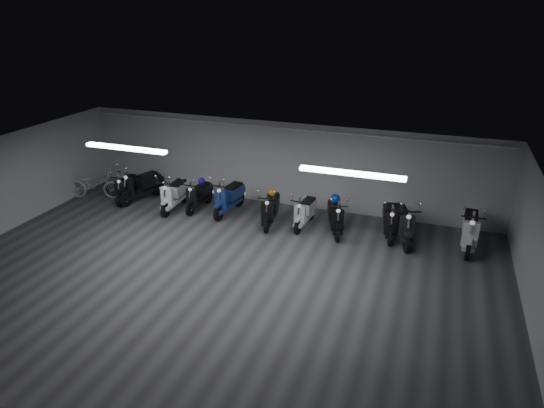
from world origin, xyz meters
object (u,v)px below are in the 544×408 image
(scooter_6, at_px, (305,207))
(helmet_1, at_px, (335,199))
(scooter_0, at_px, (126,183))
(scooter_9, at_px, (403,217))
(scooter_5, at_px, (270,204))
(scooter_2, at_px, (174,190))
(scooter_4, at_px, (229,193))
(helmet_0, at_px, (272,193))
(bicycle, at_px, (94,182))
(scooter_10, at_px, (471,224))
(scooter_3, at_px, (198,191))
(scooter_8, at_px, (390,215))
(scooter_1, at_px, (141,181))
(scooter_7, at_px, (336,212))
(helmet_2, at_px, (202,181))

(scooter_6, xyz_separation_m, helmet_1, (0.87, 0.14, 0.34))
(scooter_0, distance_m, scooter_9, 9.17)
(helmet_1, bearing_deg, scooter_5, -169.31)
(scooter_2, distance_m, scooter_6, 4.37)
(scooter_4, relative_size, helmet_0, 8.16)
(bicycle, xyz_separation_m, scooter_10, (12.11, 0.38, 0.15))
(scooter_9, relative_size, helmet_0, 8.44)
(scooter_3, xyz_separation_m, scooter_6, (3.63, -0.10, -0.01))
(scooter_0, xyz_separation_m, bicycle, (-1.16, -0.18, -0.02))
(bicycle, height_order, scooter_10, scooter_10)
(scooter_8, relative_size, helmet_1, 6.19)
(scooter_1, relative_size, scooter_2, 1.04)
(scooter_2, bearing_deg, bicycle, 178.27)
(scooter_3, xyz_separation_m, scooter_4, (1.07, 0.03, 0.08))
(scooter_0, height_order, scooter_1, scooter_1)
(scooter_8, relative_size, scooter_9, 0.90)
(scooter_7, height_order, helmet_2, scooter_7)
(scooter_2, xyz_separation_m, scooter_3, (0.74, 0.29, -0.07))
(scooter_2, relative_size, scooter_9, 0.95)
(scooter_6, bearing_deg, scooter_2, -172.36)
(scooter_7, distance_m, bicycle, 8.44)
(scooter_10, bearing_deg, scooter_8, -179.73)
(scooter_7, height_order, helmet_1, scooter_7)
(scooter_1, distance_m, scooter_7, 6.76)
(scooter_3, relative_size, scooter_7, 0.95)
(scooter_2, relative_size, scooter_4, 0.98)
(scooter_7, height_order, scooter_10, scooter_10)
(scooter_1, height_order, scooter_2, scooter_1)
(scooter_6, height_order, scooter_8, scooter_8)
(scooter_0, height_order, helmet_2, scooter_0)
(helmet_0, bearing_deg, scooter_0, -179.09)
(scooter_3, height_order, bicycle, scooter_3)
(helmet_2, bearing_deg, scooter_7, -5.35)
(scooter_5, height_order, scooter_7, scooter_5)
(scooter_3, height_order, scooter_5, scooter_5)
(helmet_1, bearing_deg, scooter_9, -4.47)
(scooter_3, relative_size, helmet_0, 7.26)
(bicycle, xyz_separation_m, helmet_2, (3.86, 0.57, 0.30))
(helmet_2, bearing_deg, scooter_1, -173.54)
(scooter_8, xyz_separation_m, helmet_1, (-1.61, -0.04, 0.30))
(helmet_0, distance_m, helmet_2, 2.57)
(scooter_1, xyz_separation_m, bicycle, (-1.67, -0.32, -0.13))
(scooter_7, relative_size, scooter_10, 0.88)
(scooter_4, bearing_deg, bicycle, -169.02)
(scooter_2, relative_size, bicycle, 1.01)
(scooter_10, xyz_separation_m, helmet_1, (-3.76, 0.00, 0.21))
(scooter_3, bearing_deg, scooter_0, -173.80)
(scooter_5, height_order, scooter_8, scooter_5)
(bicycle, xyz_separation_m, helmet_1, (8.35, 0.38, 0.36))
(scooter_8, bearing_deg, scooter_1, 170.10)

